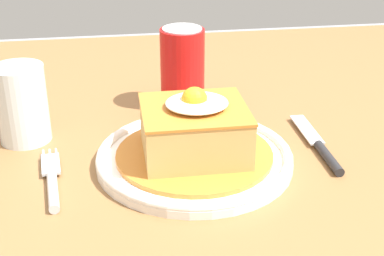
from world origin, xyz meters
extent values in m
cube|color=olive|center=(0.00, 0.00, 0.72)|extent=(1.13, 0.95, 0.04)
cylinder|color=olive|center=(0.48, 0.40, 0.35)|extent=(0.07, 0.07, 0.70)
cylinder|color=white|center=(-0.04, -0.09, 0.75)|extent=(0.25, 0.25, 0.01)
torus|color=white|center=(-0.04, -0.09, 0.75)|extent=(0.25, 0.25, 0.01)
cylinder|color=orange|center=(-0.04, -0.09, 0.75)|extent=(0.20, 0.20, 0.01)
cube|color=tan|center=(-0.04, -0.09, 0.79)|extent=(0.13, 0.11, 0.06)
cube|color=orange|center=(-0.04, -0.09, 0.82)|extent=(0.13, 0.12, 0.00)
ellipsoid|color=white|center=(-0.03, -0.09, 0.82)|extent=(0.08, 0.07, 0.01)
sphere|color=yellow|center=(-0.04, -0.09, 0.83)|extent=(0.03, 0.03, 0.03)
cylinder|color=silver|center=(-0.21, -0.14, 0.75)|extent=(0.02, 0.08, 0.01)
cube|color=silver|center=(-0.21, -0.07, 0.75)|extent=(0.03, 0.05, 0.00)
cylinder|color=silver|center=(-0.21, -0.05, 0.75)|extent=(0.01, 0.03, 0.00)
cylinder|color=silver|center=(-0.22, -0.05, 0.75)|extent=(0.01, 0.03, 0.00)
cylinder|color=silver|center=(-0.22, -0.05, 0.75)|extent=(0.01, 0.03, 0.00)
cylinder|color=#262628|center=(0.13, -0.11, 0.75)|extent=(0.01, 0.08, 0.01)
cube|color=silver|center=(0.13, -0.03, 0.75)|extent=(0.02, 0.09, 0.00)
cylinder|color=red|center=(-0.03, 0.09, 0.80)|extent=(0.07, 0.07, 0.12)
cylinder|color=silver|center=(-0.03, 0.09, 0.86)|extent=(0.06, 0.06, 0.00)
cylinder|color=silver|center=(-0.25, 0.01, 0.77)|extent=(0.06, 0.06, 0.06)
cylinder|color=silver|center=(-0.25, 0.01, 0.79)|extent=(0.07, 0.07, 0.10)
camera|label=1|loc=(-0.13, -0.69, 1.09)|focal=52.57mm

